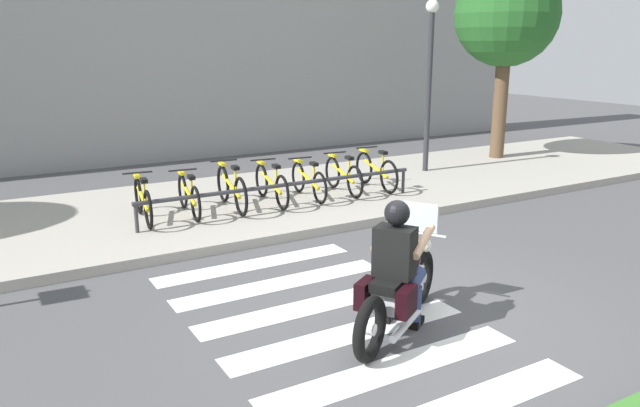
{
  "coord_description": "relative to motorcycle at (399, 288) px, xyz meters",
  "views": [
    {
      "loc": [
        -4.09,
        -4.9,
        2.97
      ],
      "look_at": [
        -0.3,
        1.64,
        0.96
      ],
      "focal_mm": 34.29,
      "sensor_mm": 36.0,
      "label": 1
    }
  ],
  "objects": [
    {
      "name": "bike_rack",
      "position": [
        0.87,
        4.35,
        0.11
      ],
      "size": [
        5.17,
        0.07,
        0.49
      ],
      "color": "#333338",
      "rests_on": "sidewalk"
    },
    {
      "name": "rider",
      "position": [
        -0.07,
        -0.04,
        0.37
      ],
      "size": [
        0.77,
        0.73,
        1.45
      ],
      "color": "black",
      "rests_on": "ground"
    },
    {
      "name": "bicycle_4",
      "position": [
        1.63,
        4.9,
        0.02
      ],
      "size": [
        0.48,
        1.58,
        0.71
      ],
      "color": "black",
      "rests_on": "sidewalk"
    },
    {
      "name": "crosswalk_stripe_4",
      "position": [
        -0.53,
        1.75,
        -0.46
      ],
      "size": [
        2.8,
        0.4,
        0.01
      ],
      "primitive_type": "cube",
      "color": "white",
      "rests_on": "ground"
    },
    {
      "name": "bicycle_3",
      "position": [
        0.87,
        4.9,
        0.03
      ],
      "size": [
        0.48,
        1.67,
        0.75
      ],
      "color": "black",
      "rests_on": "sidewalk"
    },
    {
      "name": "bicycle_0",
      "position": [
        -1.42,
        4.9,
        0.03
      ],
      "size": [
        0.48,
        1.6,
        0.75
      ],
      "color": "black",
      "rests_on": "sidewalk"
    },
    {
      "name": "ground_plane",
      "position": [
        0.38,
        0.15,
        -0.46
      ],
      "size": [
        48.0,
        48.0,
        0.0
      ],
      "primitive_type": "plane",
      "color": "#4C4C4F"
    },
    {
      "name": "bicycle_6",
      "position": [
        3.16,
        4.9,
        0.05
      ],
      "size": [
        0.48,
        1.64,
        0.79
      ],
      "color": "black",
      "rests_on": "sidewalk"
    },
    {
      "name": "crosswalk_stripe_3",
      "position": [
        -0.53,
        0.95,
        -0.46
      ],
      "size": [
        2.8,
        0.4,
        0.01
      ],
      "primitive_type": "cube",
      "color": "white",
      "rests_on": "ground"
    },
    {
      "name": "crosswalk_stripe_2",
      "position": [
        -0.53,
        0.15,
        -0.46
      ],
      "size": [
        2.8,
        0.4,
        0.01
      ],
      "primitive_type": "cube",
      "color": "white",
      "rests_on": "ground"
    },
    {
      "name": "bicycle_1",
      "position": [
        -0.65,
        4.9,
        0.02
      ],
      "size": [
        0.48,
        1.56,
        0.72
      ],
      "color": "black",
      "rests_on": "sidewalk"
    },
    {
      "name": "bicycle_5",
      "position": [
        2.39,
        4.9,
        0.03
      ],
      "size": [
        0.48,
        1.57,
        0.75
      ],
      "color": "black",
      "rests_on": "sidewalk"
    },
    {
      "name": "bicycle_2",
      "position": [
        0.11,
        4.9,
        0.05
      ],
      "size": [
        0.48,
        1.73,
        0.8
      ],
      "color": "black",
      "rests_on": "sidewalk"
    },
    {
      "name": "building_backdrop",
      "position": [
        0.38,
        11.07,
        3.26
      ],
      "size": [
        24.0,
        1.2,
        7.45
      ],
      "primitive_type": "cube",
      "color": "gray",
      "rests_on": "ground"
    },
    {
      "name": "tree_near_rack",
      "position": [
        7.76,
        6.17,
        3.1
      ],
      "size": [
        2.48,
        2.48,
        4.85
      ],
      "color": "brown",
      "rests_on": "ground"
    },
    {
      "name": "motorcycle",
      "position": [
        0.0,
        0.0,
        0.0
      ],
      "size": [
        1.88,
        1.24,
        1.24
      ],
      "color": "black",
      "rests_on": "ground"
    },
    {
      "name": "crosswalk_stripe_1",
      "position": [
        -0.53,
        -0.65,
        -0.46
      ],
      "size": [
        2.8,
        0.4,
        0.01
      ],
      "primitive_type": "cube",
      "color": "white",
      "rests_on": "ground"
    },
    {
      "name": "crosswalk_stripe_5",
      "position": [
        -0.53,
        2.55,
        -0.46
      ],
      "size": [
        2.8,
        0.4,
        0.01
      ],
      "primitive_type": "cube",
      "color": "white",
      "rests_on": "ground"
    },
    {
      "name": "sidewalk",
      "position": [
        0.38,
        5.37,
        -0.39
      ],
      "size": [
        24.0,
        4.4,
        0.15
      ],
      "primitive_type": "cube",
      "color": "#A8A399",
      "rests_on": "ground"
    },
    {
      "name": "street_lamp",
      "position": [
        5.13,
        5.77,
        1.89
      ],
      "size": [
        0.28,
        0.28,
        3.83
      ],
      "color": "#2D2D33",
      "rests_on": "ground"
    }
  ]
}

